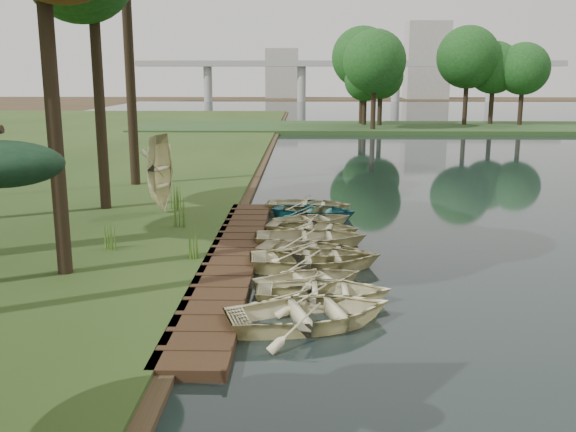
{
  "coord_description": "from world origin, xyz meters",
  "views": [
    {
      "loc": [
        0.66,
        -19.25,
        5.83
      ],
      "look_at": [
        0.18,
        -0.41,
        1.65
      ],
      "focal_mm": 40.0,
      "sensor_mm": 36.0,
      "label": 1
    }
  ],
  "objects_px": {
    "boardwalk": "(232,260)",
    "rowboat_2": "(310,277)",
    "stored_rowboat": "(163,205)",
    "rowboat_0": "(311,309)",
    "rowboat_1": "(323,289)"
  },
  "relations": [
    {
      "from": "rowboat_1",
      "to": "stored_rowboat",
      "type": "distance_m",
      "value": 11.5
    },
    {
      "from": "stored_rowboat",
      "to": "rowboat_0",
      "type": "bearing_deg",
      "value": -135.72
    },
    {
      "from": "boardwalk",
      "to": "rowboat_0",
      "type": "distance_m",
      "value": 5.64
    },
    {
      "from": "boardwalk",
      "to": "rowboat_2",
      "type": "xyz_separation_m",
      "value": [
        2.44,
        -2.38,
        0.22
      ]
    },
    {
      "from": "boardwalk",
      "to": "stored_rowboat",
      "type": "xyz_separation_m",
      "value": [
        -3.49,
        6.16,
        0.48
      ]
    },
    {
      "from": "rowboat_1",
      "to": "rowboat_2",
      "type": "distance_m",
      "value": 1.16
    },
    {
      "from": "rowboat_2",
      "to": "rowboat_1",
      "type": "bearing_deg",
      "value": 173.1
    },
    {
      "from": "boardwalk",
      "to": "rowboat_2",
      "type": "height_order",
      "value": "rowboat_2"
    },
    {
      "from": "rowboat_0",
      "to": "rowboat_1",
      "type": "bearing_deg",
      "value": -29.1
    },
    {
      "from": "stored_rowboat",
      "to": "rowboat_2",
      "type": "bearing_deg",
      "value": -128.7
    },
    {
      "from": "boardwalk",
      "to": "rowboat_1",
      "type": "distance_m",
      "value": 4.46
    },
    {
      "from": "rowboat_0",
      "to": "rowboat_1",
      "type": "relative_size",
      "value": 1.13
    },
    {
      "from": "rowboat_0",
      "to": "stored_rowboat",
      "type": "distance_m",
      "value": 12.7
    },
    {
      "from": "rowboat_1",
      "to": "stored_rowboat",
      "type": "xyz_separation_m",
      "value": [
        -6.27,
        9.64,
        0.22
      ]
    },
    {
      "from": "rowboat_1",
      "to": "stored_rowboat",
      "type": "bearing_deg",
      "value": 32.54
    }
  ]
}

